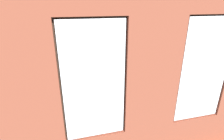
{
  "coord_description": "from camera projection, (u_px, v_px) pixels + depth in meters",
  "views": [
    {
      "loc": [
        1.35,
        5.11,
        2.93
      ],
      "look_at": [
        0.12,
        0.4,
        1.04
      ],
      "focal_mm": 28.0,
      "sensor_mm": 36.0,
      "label": 1
    }
  ],
  "objects": [
    {
      "name": "brick_wall_with_windows",
      "position": [
        153.0,
        74.0,
        2.95
      ],
      "size": [
        6.14,
        0.3,
        3.6
      ],
      "color": "brown",
      "rests_on": "ground_plane"
    },
    {
      "name": "remote_silver",
      "position": [
        89.0,
        87.0,
        5.46
      ],
      "size": [
        0.1,
        0.18,
        0.02
      ],
      "primitive_type": "cube",
      "rotation": [
        0.0,
        0.0,
        5.97
      ],
      "color": "#B2B2B7",
      "rests_on": "coffee_table"
    },
    {
      "name": "potted_plant_foreground_right",
      "position": [
        41.0,
        58.0,
        6.88
      ],
      "size": [
        0.87,
        0.86,
        1.34
      ],
      "color": "#47423D",
      "rests_on": "ground_plane"
    },
    {
      "name": "tv_flatscreen",
      "position": [
        21.0,
        74.0,
        5.0
      ],
      "size": [
        1.24,
        0.2,
        0.83
      ],
      "color": "black",
      "rests_on": "media_console"
    },
    {
      "name": "white_wall_right",
      "position": [
        0.0,
        50.0,
        4.44
      ],
      "size": [
        0.1,
        5.06,
        3.6
      ],
      "primitive_type": "cube",
      "color": "silver",
      "rests_on": "ground_plane"
    },
    {
      "name": "couch_left",
      "position": [
        187.0,
        87.0,
        5.76
      ],
      "size": [
        0.91,
        1.9,
        0.8
      ],
      "rotation": [
        0.0,
        0.0,
        1.59
      ],
      "color": "black",
      "rests_on": "ground_plane"
    },
    {
      "name": "remote_black",
      "position": [
        101.0,
        84.0,
        5.66
      ],
      "size": [
        0.07,
        0.18,
        0.02
      ],
      "primitive_type": "cube",
      "rotation": [
        0.0,
        0.0,
        0.13
      ],
      "color": "black",
      "rests_on": "coffee_table"
    },
    {
      "name": "media_console",
      "position": [
        25.0,
        96.0,
        5.25
      ],
      "size": [
        1.23,
        0.42,
        0.58
      ],
      "primitive_type": "cube",
      "color": "black",
      "rests_on": "ground_plane"
    },
    {
      "name": "couch_by_window",
      "position": [
        111.0,
        126.0,
        3.93
      ],
      "size": [
        1.75,
        0.87,
        0.8
      ],
      "color": "black",
      "rests_on": "ground_plane"
    },
    {
      "name": "potted_plant_near_tv",
      "position": [
        38.0,
        98.0,
        4.26
      ],
      "size": [
        0.8,
        0.8,
        1.14
      ],
      "color": "gray",
      "rests_on": "ground_plane"
    },
    {
      "name": "cup_ceramic",
      "position": [
        105.0,
        84.0,
        5.56
      ],
      "size": [
        0.09,
        0.09,
        0.1
      ],
      "primitive_type": "cylinder",
      "color": "#4C4C51",
      "rests_on": "coffee_table"
    },
    {
      "name": "coffee_table",
      "position": [
        101.0,
        85.0,
        5.69
      ],
      "size": [
        1.35,
        0.78,
        0.46
      ],
      "color": "olive",
      "rests_on": "ground_plane"
    },
    {
      "name": "potted_plant_mid_room_small",
      "position": [
        117.0,
        75.0,
        6.79
      ],
      "size": [
        0.3,
        0.3,
        0.44
      ],
      "color": "gray",
      "rests_on": "ground_plane"
    },
    {
      "name": "potted_plant_between_couches",
      "position": [
        165.0,
        95.0,
        4.06
      ],
      "size": [
        1.1,
        0.9,
        1.44
      ],
      "color": "brown",
      "rests_on": "ground_plane"
    },
    {
      "name": "ground_plane",
      "position": [
        112.0,
        95.0,
        6.01
      ],
      "size": [
        6.74,
        6.06,
        0.1
      ],
      "primitive_type": "cube",
      "color": "#99663D"
    }
  ]
}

